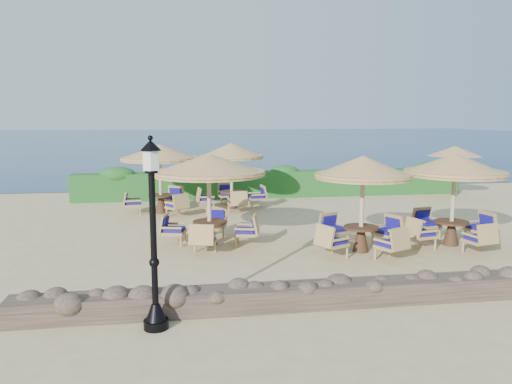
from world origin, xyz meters
The scene contains 11 objects.
ground centered at (0.00, 0.00, 0.00)m, with size 120.00×120.00×0.00m, color tan.
sea centered at (0.00, 70.00, 0.00)m, with size 160.00×160.00×0.00m, color #0B244B.
hedge centered at (0.00, 7.20, 0.60)m, with size 18.00×0.90×1.20m, color #194E1B.
stone_wall centered at (0.00, -6.20, 0.22)m, with size 15.00×0.65×0.44m, color brown.
lamp_post centered at (-4.80, -6.80, 1.55)m, with size 0.44×0.44×3.31m.
extra_parasol centered at (7.80, 5.20, 2.17)m, with size 2.30×2.30×2.41m.
cafe_set_0 centered at (-3.50, -1.16, 1.93)m, with size 3.26×3.26×2.65m.
cafe_set_1 centered at (0.57, -2.53, 1.78)m, with size 2.83×2.83×2.65m.
cafe_set_2 centered at (3.41, -2.25, 1.84)m, with size 2.88×2.88×2.65m.
cafe_set_3 centered at (-5.04, 4.01, 1.95)m, with size 2.99×2.99×2.65m.
cafe_set_4 centered at (-2.24, 4.55, 1.76)m, with size 2.85×2.85×2.65m.
Camera 1 is at (-4.35, -15.29, 3.69)m, focal length 35.00 mm.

